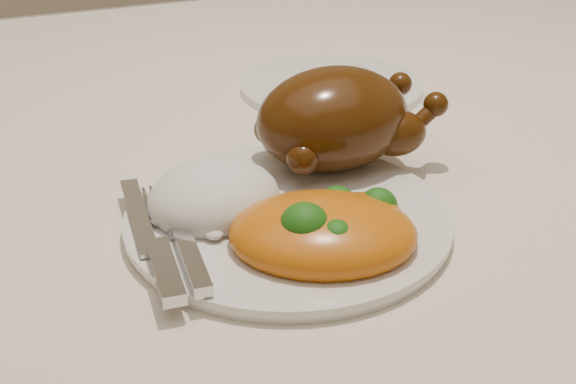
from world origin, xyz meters
name	(u,v)px	position (x,y,z in m)	size (l,w,h in m)	color
dining_table	(233,226)	(0.00, 0.00, 0.67)	(1.60, 0.90, 0.76)	brown
tablecloth	(231,163)	(0.00, 0.00, 0.74)	(1.73, 1.03, 0.18)	beige
dinner_plate	(288,221)	(-0.01, -0.18, 0.77)	(0.25, 0.25, 0.01)	silver
side_plate	(332,86)	(0.14, 0.08, 0.77)	(0.20, 0.20, 0.01)	silver
roast_chicken	(337,118)	(0.06, -0.11, 0.82)	(0.17, 0.12, 0.09)	#442407
rice_mound	(214,199)	(-0.06, -0.16, 0.79)	(0.13, 0.12, 0.06)	white
mac_and_cheese	(328,230)	(0.00, -0.23, 0.79)	(0.17, 0.15, 0.06)	orange
cutlery	(168,248)	(-0.11, -0.21, 0.78)	(0.04, 0.18, 0.01)	silver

